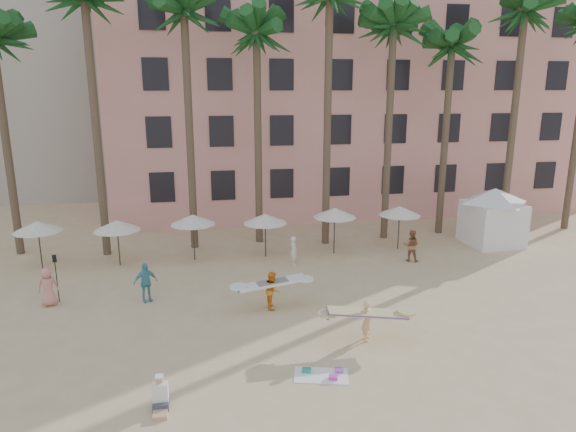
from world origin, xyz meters
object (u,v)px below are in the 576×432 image
(carrier_white, at_px, (272,288))
(carrier_yellow, at_px, (367,317))
(cabana, at_px, (493,211))
(pink_hotel, at_px, (341,105))

(carrier_white, bearing_deg, carrier_yellow, -48.40)
(carrier_yellow, height_order, carrier_white, carrier_white)
(carrier_yellow, relative_size, carrier_white, 1.00)
(cabana, height_order, carrier_white, cabana)
(cabana, bearing_deg, carrier_yellow, -137.32)
(pink_hotel, height_order, carrier_white, pink_hotel)
(pink_hotel, xyz_separation_m, carrier_yellow, (-5.47, -24.04, -7.08))
(pink_hotel, height_order, carrier_yellow, pink_hotel)
(pink_hotel, bearing_deg, cabana, -65.94)
(cabana, bearing_deg, pink_hotel, 114.06)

